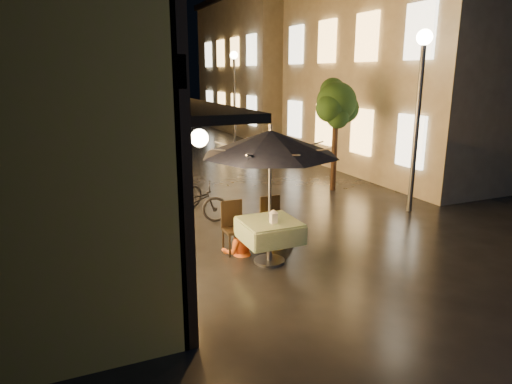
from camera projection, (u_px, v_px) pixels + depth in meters
name	position (u px, v px, depth m)	size (l,w,h in m)	color
ground	(355.00, 260.00, 8.26)	(90.00, 90.00, 0.00)	black
east_building_near	(429.00, 69.00, 16.04)	(7.30, 9.30, 6.80)	#B2A68F
east_building_far	(283.00, 66.00, 26.18)	(7.30, 10.30, 7.30)	#B2A68F
street_tree	(337.00, 105.00, 12.57)	(1.43, 1.20, 3.15)	black
streetlamp_near	(420.00, 89.00, 10.44)	(0.36, 0.36, 4.23)	#59595E
streetlamp_far	(234.00, 81.00, 21.09)	(0.36, 0.36, 4.23)	#59595E
cafe_table	(270.00, 231.00, 8.03)	(0.99, 0.99, 0.78)	#59595E
patio_umbrella	(270.00, 143.00, 7.64)	(2.37, 2.37, 2.46)	#59595E
cafe_chair_left	(234.00, 224.00, 8.55)	(0.42, 0.42, 0.97)	black
cafe_chair_right	(272.00, 219.00, 8.85)	(0.42, 0.42, 0.97)	black
table_lantern	(273.00, 215.00, 7.81)	(0.16, 0.16, 0.25)	white
person_orange	(239.00, 219.00, 8.39)	(0.66, 0.52, 1.37)	#D85E21
person_yellow	(278.00, 213.00, 8.69)	(0.90, 0.52, 1.39)	yellow
bicycle_0	(189.00, 203.00, 10.22)	(0.60, 1.73, 0.91)	black
bicycle_1	(176.00, 193.00, 11.00)	(0.43, 1.53, 0.92)	black
bicycle_2	(153.00, 180.00, 12.36)	(0.63, 1.80, 0.95)	black
bicycle_3	(142.00, 181.00, 12.34)	(0.41, 1.47, 0.88)	black
bicycle_4	(151.00, 174.00, 13.35)	(0.54, 1.54, 0.81)	black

